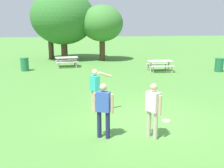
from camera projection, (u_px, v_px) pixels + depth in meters
ground_plane at (145, 119)px, 8.81m from camera, size 120.00×120.00×0.00m
person_thrower at (95, 87)px, 9.36m from camera, size 0.83×0.55×1.64m
person_catcher at (153, 107)px, 7.15m from camera, size 0.37×0.55×1.64m
person_bystander at (103, 107)px, 7.15m from camera, size 0.56×0.37×1.64m
frisbee at (166, 121)px, 8.63m from camera, size 0.27×0.27×0.03m
picnic_table_near at (160, 64)px, 17.55m from camera, size 1.72×1.44×0.77m
picnic_table_far at (67, 60)px, 19.39m from camera, size 1.82×1.56×0.77m
trash_can_beside_table at (219, 65)px, 17.50m from camera, size 0.59×0.59×0.96m
trash_can_further_along at (25, 64)px, 17.76m from camera, size 0.59×0.59×0.96m
tree_tall_left at (49, 18)px, 23.28m from camera, size 3.23×3.23×5.21m
tree_broad_center at (63, 17)px, 22.86m from camera, size 5.80×5.80×6.33m
tree_far_right at (102, 24)px, 22.30m from camera, size 3.77×3.77×4.93m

